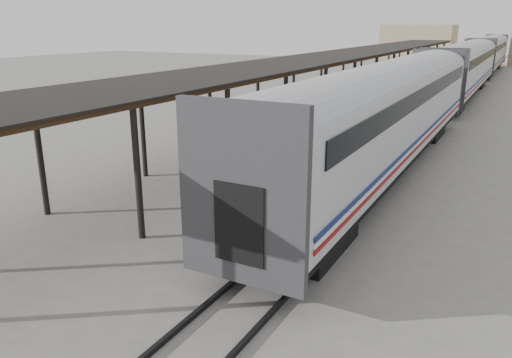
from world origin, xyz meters
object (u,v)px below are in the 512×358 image
at_px(baggage_cart, 237,206).
at_px(pedestrian, 268,126).
at_px(luggage_tug, 360,108).
at_px(porter, 233,177).

relative_size(baggage_cart, pedestrian, 1.48).
relative_size(luggage_tug, pedestrian, 1.07).
height_order(baggage_cart, luggage_tug, luggage_tug).
bearing_deg(baggage_cart, luggage_tug, 80.25).
distance_m(baggage_cart, porter, 1.36).
bearing_deg(luggage_tug, baggage_cart, -65.28).
height_order(porter, pedestrian, porter).
bearing_deg(pedestrian, luggage_tug, -84.47).
xyz_separation_m(luggage_tug, pedestrian, (-2.21, -9.37, 0.22)).
distance_m(porter, pedestrian, 12.35).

